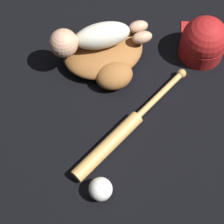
% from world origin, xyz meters
% --- Properties ---
extents(ground_plane, '(6.00, 6.00, 0.00)m').
position_xyz_m(ground_plane, '(0.00, 0.00, 0.00)').
color(ground_plane, black).
extents(baseball_glove, '(0.34, 0.32, 0.09)m').
position_xyz_m(baseball_glove, '(0.01, 0.02, 0.04)').
color(baseball_glove, '#935B2D').
rests_on(baseball_glove, ground).
extents(baby_figure, '(0.38, 0.11, 0.11)m').
position_xyz_m(baby_figure, '(0.05, -0.01, 0.14)').
color(baby_figure, silver).
rests_on(baby_figure, baseball_glove).
extents(baseball_bat, '(0.51, 0.33, 0.05)m').
position_xyz_m(baseball_bat, '(0.05, 0.34, 0.02)').
color(baseball_bat, tan).
rests_on(baseball_bat, ground).
extents(baseball, '(0.08, 0.08, 0.08)m').
position_xyz_m(baseball, '(0.16, 0.52, 0.04)').
color(baseball, white).
rests_on(baseball, ground).
extents(baseball_cap, '(0.21, 0.26, 0.18)m').
position_xyz_m(baseball_cap, '(-0.37, 0.07, 0.07)').
color(baseball_cap, maroon).
rests_on(baseball_cap, ground).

